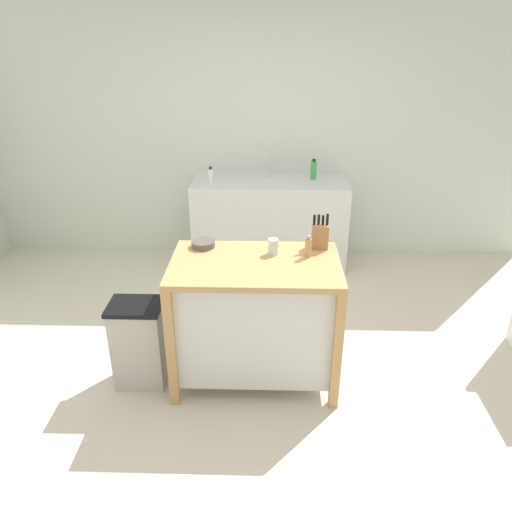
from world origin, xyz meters
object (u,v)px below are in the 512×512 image
sink_faucet (270,166)px  bottle_hand_soap (211,176)px  knife_block (320,235)px  kitchen_island (255,314)px  bottle_dish_soap (314,170)px  pepper_grinder (308,247)px  bowl_ceramic_wide (203,244)px  trash_bin (139,343)px  drinking_cup (273,247)px

sink_faucet → bottle_hand_soap: (-0.58, -0.24, -0.03)m
knife_block → sink_faucet: 1.80m
kitchen_island → sink_faucet: sink_faucet is taller
bottle_dish_soap → pepper_grinder: bearing=-95.5°
knife_block → bowl_ceramic_wide: bearing=-179.3°
knife_block → bowl_ceramic_wide: knife_block is taller
knife_block → bowl_ceramic_wide: (-0.81, -0.01, -0.07)m
kitchen_island → pepper_grinder: 0.60m
knife_block → bottle_dish_soap: 1.70m
bowl_ceramic_wide → trash_bin: (-0.43, -0.33, -0.62)m
trash_bin → kitchen_island: bearing=6.6°
knife_block → bottle_dish_soap: bearing=87.0°
bottle_hand_soap → trash_bin: bearing=-99.5°
bowl_ceramic_wide → trash_bin: bowl_ceramic_wide is taller
knife_block → kitchen_island: bearing=-150.9°
kitchen_island → trash_bin: 0.83m
trash_bin → sink_faucet: (0.89, 2.10, 0.70)m
pepper_grinder → trash_bin: (-1.15, -0.19, -0.66)m
sink_faucet → bottle_dish_soap: (0.44, -0.07, -0.01)m
bowl_ceramic_wide → trash_bin: 0.82m
kitchen_island → bottle_dish_soap: size_ratio=5.46×
knife_block → sink_faucet: size_ratio=1.14×
sink_faucet → bottle_dish_soap: sink_faucet is taller
bowl_ceramic_wide → pepper_grinder: 0.73m
knife_block → bottle_hand_soap: bearing=121.3°
kitchen_island → bottle_dish_soap: 2.07m
sink_faucet → bottle_dish_soap: 0.44m
bottle_dish_soap → bottle_hand_soap: (-1.02, -0.17, -0.02)m
drinking_cup → pepper_grinder: bearing=-9.3°
knife_block → pepper_grinder: knife_block is taller
knife_block → drinking_cup: 0.34m
knife_block → bowl_ceramic_wide: 0.81m
drinking_cup → sink_faucet: bearing=90.8°
kitchen_island → bottle_dish_soap: bearing=74.8°
bowl_ceramic_wide → kitchen_island: bearing=-32.4°
sink_faucet → pepper_grinder: bearing=-82.3°
sink_faucet → bottle_hand_soap: size_ratio=1.33×
sink_faucet → kitchen_island: bearing=-92.6°
bowl_ceramic_wide → drinking_cup: bearing=-11.8°
kitchen_island → bowl_ceramic_wide: (-0.37, 0.23, 0.42)m
trash_bin → bottle_dish_soap: bottle_dish_soap is taller
trash_bin → bottle_hand_soap: size_ratio=3.82×
knife_block → bottle_dish_soap: (0.09, 1.70, 0.00)m
pepper_grinder → trash_bin: size_ratio=0.25×
knife_block → bottle_dish_soap: knife_block is taller
bowl_ceramic_wide → pepper_grinder: bearing=-11.0°
pepper_grinder → bottle_dish_soap: (0.18, 1.85, 0.02)m
pepper_grinder → bottle_hand_soap: bearing=116.6°
pepper_grinder → bottle_hand_soap: size_ratio=0.95×
pepper_grinder → bottle_hand_soap: bottle_hand_soap is taller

